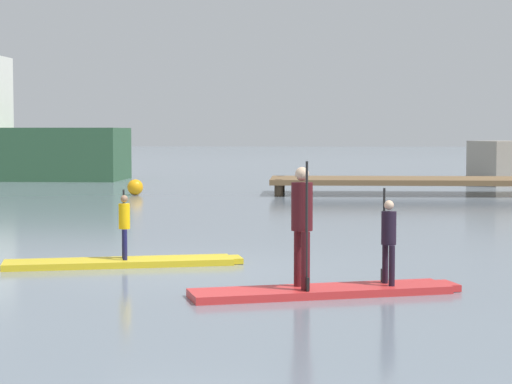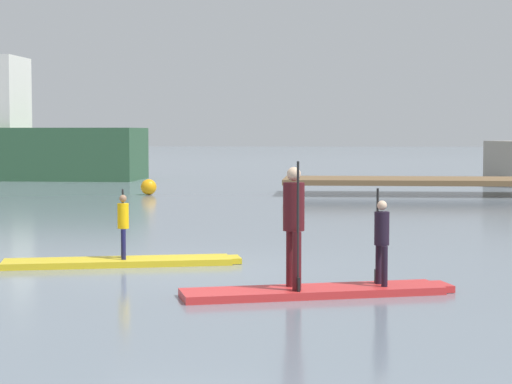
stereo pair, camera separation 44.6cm
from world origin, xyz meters
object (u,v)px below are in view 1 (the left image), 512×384
Objects in this scene: paddleboard_far at (326,291)px; paddler_child_solo at (124,223)px; paddleboard_near at (124,262)px; paddler_adult at (302,219)px; mooring_buoy_mid at (135,187)px; paddler_child_front at (388,237)px.

paddler_child_solo is at bearing 141.27° from paddleboard_far.
paddleboard_near is 3.45× the size of paddler_child_solo.
paddleboard_near is 2.30× the size of paddler_adult.
paddler_child_solo is 0.30× the size of paddleboard_far.
paddler_child_front is at bearing -69.86° from mooring_buoy_mid.
paddler_child_front is (3.98, -2.26, 0.06)m from paddler_child_solo.
paddler_child_front is at bearing 18.01° from paddler_adult.
paddleboard_far is at bearing 18.26° from paddler_adult.
paddleboard_far is at bearing -38.73° from paddler_child_solo.
paddler_child_solo is at bearing 150.39° from paddler_child_front.
paddleboard_far is 1.11m from paddler_child_front.
mooring_buoy_mid is (-2.85, 16.37, -0.40)m from paddler_child_solo.
paddler_child_solo reaches higher than paddleboard_far.
paddleboard_far is 19.83m from mooring_buoy_mid.
paddler_child_solo is 4.09m from paddleboard_far.
paddler_adult is 1.23m from paddler_child_front.
paddleboard_near is 3.98m from paddler_adult.
paddleboard_near is 0.62m from paddler_child_solo.
paddler_adult is 3.11× the size of mooring_buoy_mid.
paddler_adult reaches higher than paddler_child_solo.
paddleboard_near and paddleboard_far have the same top height.
paddler_adult is (2.85, -2.61, 0.95)m from paddleboard_near.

